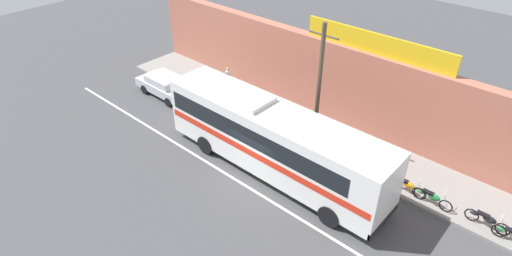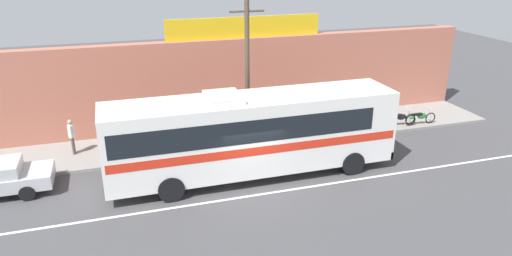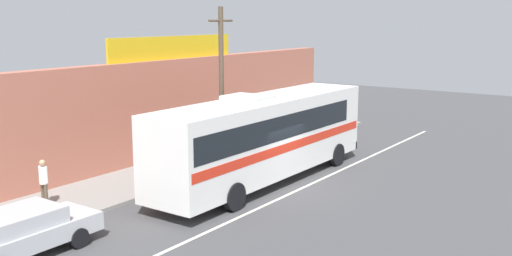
# 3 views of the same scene
# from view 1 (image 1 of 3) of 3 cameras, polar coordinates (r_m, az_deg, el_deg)

# --- Properties ---
(ground_plane) EXTENTS (70.00, 70.00, 0.00)m
(ground_plane) POSITION_cam_1_polar(r_m,az_deg,el_deg) (21.08, -0.13, -6.71)
(ground_plane) COLOR #444447
(sidewalk_slab) EXTENTS (30.00, 3.60, 0.14)m
(sidewalk_slab) POSITION_cam_1_polar(r_m,az_deg,el_deg) (24.36, 8.04, -0.56)
(sidewalk_slab) COLOR gray
(sidewalk_slab) RESTS_ON ground_plane
(storefront_facade) EXTENTS (30.00, 0.70, 4.80)m
(storefront_facade) POSITION_cam_1_polar(r_m,az_deg,el_deg) (24.77, 11.32, 6.01)
(storefront_facade) COLOR #B26651
(storefront_facade) RESTS_ON ground_plane
(storefront_billboard) EXTENTS (8.37, 0.12, 1.10)m
(storefront_billboard) POSITION_cam_1_polar(r_m,az_deg,el_deg) (22.78, 16.19, 11.00)
(storefront_billboard) COLOR gold
(storefront_billboard) RESTS_ON storefront_facade
(road_center_stripe) EXTENTS (30.00, 0.14, 0.01)m
(road_center_stripe) POSITION_cam_1_polar(r_m,az_deg,el_deg) (20.63, -1.63, -7.78)
(road_center_stripe) COLOR silver
(road_center_stripe) RESTS_ON ground_plane
(intercity_bus) EXTENTS (12.28, 2.65, 3.78)m
(intercity_bus) POSITION_cam_1_polar(r_m,az_deg,el_deg) (20.24, 2.20, -1.28)
(intercity_bus) COLOR white
(intercity_bus) RESTS_ON ground_plane
(parked_car) EXTENTS (4.39, 1.90, 1.37)m
(parked_car) POSITION_cam_1_polar(r_m,az_deg,el_deg) (28.27, -12.24, 5.75)
(parked_car) COLOR #B7BABF
(parked_car) RESTS_ON ground_plane
(utility_pole) EXTENTS (1.60, 0.22, 7.11)m
(utility_pole) POSITION_cam_1_polar(r_m,az_deg,el_deg) (20.89, 8.55, 5.23)
(utility_pole) COLOR brown
(utility_pole) RESTS_ON sidewalk_slab
(motorcycle_green) EXTENTS (1.93, 0.56, 0.94)m
(motorcycle_green) POSITION_cam_1_polar(r_m,az_deg,el_deg) (21.00, 19.90, -7.36)
(motorcycle_green) COLOR black
(motorcycle_green) RESTS_ON sidewalk_slab
(motorcycle_orange) EXTENTS (1.87, 0.56, 0.94)m
(motorcycle_orange) POSITION_cam_1_polar(r_m,az_deg,el_deg) (20.68, 29.03, -10.91)
(motorcycle_orange) COLOR black
(motorcycle_orange) RESTS_ON sidewalk_slab
(motorcycle_red) EXTENTS (1.88, 0.56, 0.94)m
(motorcycle_red) POSITION_cam_1_polar(r_m,az_deg,el_deg) (20.76, 22.90, -8.72)
(motorcycle_red) COLOR black
(motorcycle_red) RESTS_ON sidewalk_slab
(pedestrian_far_left) EXTENTS (0.30, 0.48, 1.71)m
(pedestrian_far_left) POSITION_cam_1_polar(r_m,az_deg,el_deg) (27.83, -3.82, 6.95)
(pedestrian_far_left) COLOR brown
(pedestrian_far_left) RESTS_ON sidewalk_slab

